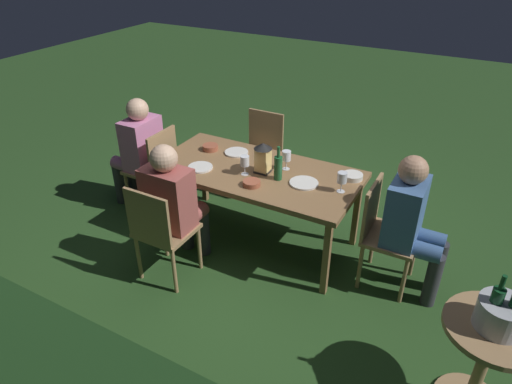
{
  "coord_description": "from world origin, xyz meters",
  "views": [
    {
      "loc": [
        -1.65,
        3.01,
        2.54
      ],
      "look_at": [
        0.0,
        0.0,
        0.51
      ],
      "focal_mm": 31.95,
      "sensor_mm": 36.0,
      "label": 1
    }
  ],
  "objects": [
    {
      "name": "ground_plane",
      "position": [
        0.0,
        0.0,
        0.0
      ],
      "size": [
        16.0,
        16.0,
        0.0
      ],
      "primitive_type": "plane",
      "color": "#26471E"
    },
    {
      "name": "dining_table",
      "position": [
        0.0,
        0.0,
        0.67
      ],
      "size": [
        1.76,
        0.87,
        0.73
      ],
      "color": "olive",
      "rests_on": "ground"
    },
    {
      "name": "chair_head_far",
      "position": [
        1.13,
        0.0,
        0.49
      ],
      "size": [
        0.4,
        0.42,
        0.87
      ],
      "color": "#9E7A51",
      "rests_on": "ground"
    },
    {
      "name": "person_in_pink",
      "position": [
        1.32,
        0.0,
        0.64
      ],
      "size": [
        0.48,
        0.38,
        1.15
      ],
      "color": "#C675A3",
      "rests_on": "ground"
    },
    {
      "name": "chair_side_left_b",
      "position": [
        0.4,
        -0.83,
        0.49
      ],
      "size": [
        0.42,
        0.4,
        0.87
      ],
      "color": "#9E7A51",
      "rests_on": "ground"
    },
    {
      "name": "chair_side_right_b",
      "position": [
        0.4,
        0.83,
        0.49
      ],
      "size": [
        0.42,
        0.4,
        0.87
      ],
      "color": "#9E7A51",
      "rests_on": "ground"
    },
    {
      "name": "person_in_rust",
      "position": [
        0.4,
        0.63,
        0.64
      ],
      "size": [
        0.38,
        0.47,
        1.15
      ],
      "color": "#9E4C47",
      "rests_on": "ground"
    },
    {
      "name": "chair_head_near",
      "position": [
        -1.13,
        0.0,
        0.49
      ],
      "size": [
        0.4,
        0.42,
        0.87
      ],
      "color": "#9E7A51",
      "rests_on": "ground"
    },
    {
      "name": "person_in_blue",
      "position": [
        -1.32,
        0.0,
        0.64
      ],
      "size": [
        0.48,
        0.38,
        1.15
      ],
      "color": "#426699",
      "rests_on": "ground"
    },
    {
      "name": "lantern_centerpiece",
      "position": [
        -0.07,
        0.0,
        0.87
      ],
      "size": [
        0.15,
        0.15,
        0.27
      ],
      "color": "black",
      "rests_on": "dining_table"
    },
    {
      "name": "green_bottle_on_table",
      "position": [
        -0.23,
        0.05,
        0.84
      ],
      "size": [
        0.07,
        0.07,
        0.29
      ],
      "color": "#1E5B2D",
      "rests_on": "dining_table"
    },
    {
      "name": "wine_glass_a",
      "position": [
        -0.76,
        0.0,
        0.84
      ],
      "size": [
        0.08,
        0.08,
        0.17
      ],
      "color": "silver",
      "rests_on": "dining_table"
    },
    {
      "name": "wine_glass_b",
      "position": [
        0.05,
        0.11,
        0.84
      ],
      "size": [
        0.08,
        0.08,
        0.17
      ],
      "color": "silver",
      "rests_on": "dining_table"
    },
    {
      "name": "wine_glass_c",
      "position": [
        -0.22,
        -0.14,
        0.84
      ],
      "size": [
        0.08,
        0.08,
        0.17
      ],
      "color": "silver",
      "rests_on": "dining_table"
    },
    {
      "name": "plate_a",
      "position": [
        -0.45,
        0.02,
        0.73
      ],
      "size": [
        0.23,
        0.23,
        0.01
      ],
      "primitive_type": "cylinder",
      "color": "silver",
      "rests_on": "dining_table"
    },
    {
      "name": "plate_b",
      "position": [
        0.32,
        -0.2,
        0.73
      ],
      "size": [
        0.22,
        0.22,
        0.01
      ],
      "primitive_type": "cylinder",
      "color": "silver",
      "rests_on": "dining_table"
    },
    {
      "name": "plate_c",
      "position": [
        0.44,
        0.2,
        0.73
      ],
      "size": [
        0.21,
        0.21,
        0.01
      ],
      "primitive_type": "cylinder",
      "color": "silver",
      "rests_on": "dining_table"
    },
    {
      "name": "bowl_olives",
      "position": [
        -0.77,
        -0.25,
        0.75
      ],
      "size": [
        0.17,
        0.17,
        0.04
      ],
      "color": "silver",
      "rests_on": "dining_table"
    },
    {
      "name": "bowl_bread",
      "position": [
        -0.1,
        0.25,
        0.75
      ],
      "size": [
        0.14,
        0.14,
        0.04
      ],
      "color": "#9E5138",
      "rests_on": "dining_table"
    },
    {
      "name": "bowl_salad",
      "position": [
        0.56,
        -0.15,
        0.75
      ],
      "size": [
        0.14,
        0.14,
        0.05
      ],
      "color": "#9E5138",
      "rests_on": "dining_table"
    },
    {
      "name": "side_table",
      "position": [
        -1.95,
        0.87,
        0.45
      ],
      "size": [
        0.55,
        0.55,
        0.67
      ],
      "color": "#9E7A51",
      "rests_on": "ground"
    },
    {
      "name": "ice_bucket",
      "position": [
        -1.95,
        0.87,
        0.77
      ],
      "size": [
        0.26,
        0.26,
        0.34
      ],
      "color": "#B2B7BF",
      "rests_on": "side_table"
    }
  ]
}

